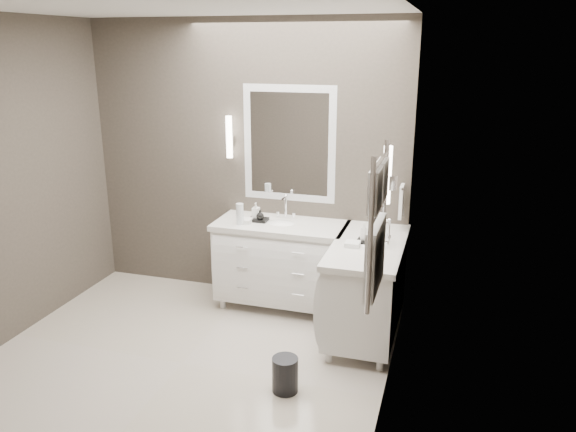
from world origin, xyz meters
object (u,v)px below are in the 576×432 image
(towel_ladder, at_px, (376,232))
(vanity_back, at_px, (281,259))
(vanity_right, at_px, (367,283))
(waste_bin, at_px, (285,375))

(towel_ladder, bearing_deg, vanity_back, 124.10)
(vanity_right, xyz_separation_m, towel_ladder, (0.23, -1.30, 0.91))
(vanity_back, relative_size, vanity_right, 1.00)
(vanity_back, bearing_deg, waste_bin, -71.43)
(vanity_back, xyz_separation_m, waste_bin, (0.45, -1.34, -0.35))
(towel_ladder, distance_m, waste_bin, 1.44)
(vanity_right, relative_size, towel_ladder, 1.38)
(waste_bin, bearing_deg, vanity_back, 108.57)
(vanity_right, height_order, waste_bin, vanity_right)
(vanity_right, distance_m, waste_bin, 1.15)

